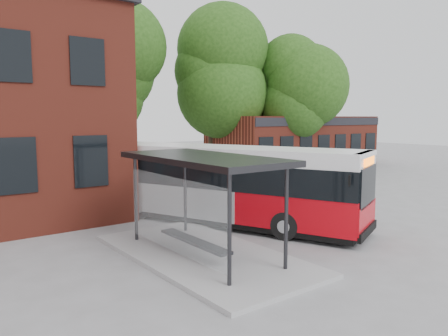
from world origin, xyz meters
TOP-DOWN VIEW (x-y plane):
  - ground at (0.00, 0.00)m, footprint 100.00×100.00m
  - shop_row at (15.00, 14.00)m, footprint 14.00×6.20m
  - bus_shelter at (-4.50, -1.00)m, footprint 3.60×7.00m
  - bike_rail at (9.28, 10.00)m, footprint 5.20×0.10m
  - tree_0 at (-6.00, 16.00)m, footprint 7.92×7.92m
  - tree_1 at (1.00, 17.00)m, footprint 7.92×7.92m
  - tree_2 at (8.00, 16.00)m, footprint 7.92×7.92m
  - tree_3 at (13.00, 12.00)m, footprint 7.04×7.04m
  - city_bus at (-1.73, 2.16)m, footprint 6.52×11.28m
  - bicycle_0 at (6.26, 9.67)m, footprint 1.62×0.58m
  - bicycle_1 at (8.19, 9.06)m, footprint 1.77×0.66m
  - bicycle_2 at (8.58, 9.31)m, footprint 1.71×1.14m
  - bicycle_3 at (9.37, 9.56)m, footprint 1.62×0.57m
  - bicycle_4 at (8.80, 9.97)m, footprint 1.80×1.15m
  - bicycle_5 at (10.68, 10.12)m, footprint 1.94×1.03m
  - bicycle_6 at (11.64, 10.15)m, footprint 1.80×1.13m
  - bicycle_7 at (12.16, 10.04)m, footprint 1.70×0.53m

SIDE VIEW (x-z plane):
  - ground at x=0.00m, z-range 0.00..0.00m
  - bike_rail at x=9.28m, z-range 0.00..0.38m
  - bicycle_0 at x=6.26m, z-range 0.00..0.85m
  - bicycle_2 at x=8.58m, z-range 0.00..0.85m
  - bicycle_6 at x=11.64m, z-range 0.00..0.89m
  - bicycle_4 at x=8.80m, z-range 0.00..0.90m
  - bicycle_3 at x=9.37m, z-range 0.00..0.95m
  - bicycle_7 at x=12.16m, z-range 0.00..1.01m
  - bicycle_1 at x=8.19m, z-range 0.00..1.04m
  - bicycle_5 at x=10.68m, z-range 0.00..1.12m
  - city_bus at x=-1.73m, z-range 0.00..2.85m
  - bus_shelter at x=-4.50m, z-range 0.00..2.90m
  - shop_row at x=15.00m, z-range 0.00..4.00m
  - tree_3 at x=13.00m, z-range 0.00..9.28m
  - tree_1 at x=1.00m, z-range 0.00..10.40m
  - tree_0 at x=-6.00m, z-range 0.00..11.00m
  - tree_2 at x=8.00m, z-range 0.00..11.00m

